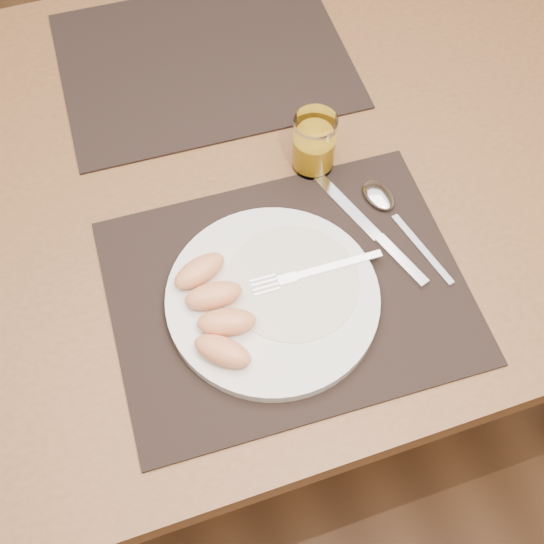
% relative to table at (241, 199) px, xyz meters
% --- Properties ---
extents(ground, '(5.00, 5.00, 0.00)m').
position_rel_table_xyz_m(ground, '(0.00, 0.00, -0.67)').
color(ground, brown).
rests_on(ground, ground).
extents(table, '(1.40, 0.90, 0.75)m').
position_rel_table_xyz_m(table, '(0.00, 0.00, 0.00)').
color(table, brown).
rests_on(table, ground).
extents(placemat_near, '(0.46, 0.37, 0.00)m').
position_rel_table_xyz_m(placemat_near, '(-0.00, -0.22, 0.09)').
color(placemat_near, black).
rests_on(placemat_near, table).
extents(placemat_far, '(0.46, 0.37, 0.00)m').
position_rel_table_xyz_m(placemat_far, '(0.01, 0.22, 0.09)').
color(placemat_far, black).
rests_on(placemat_far, table).
extents(plate, '(0.27, 0.27, 0.02)m').
position_rel_table_xyz_m(plate, '(-0.03, -0.23, 0.10)').
color(plate, white).
rests_on(plate, placemat_near).
extents(plate_dressing, '(0.17, 0.17, 0.00)m').
position_rel_table_xyz_m(plate_dressing, '(0.00, -0.22, 0.10)').
color(plate_dressing, white).
rests_on(plate_dressing, plate).
extents(fork, '(0.17, 0.02, 0.00)m').
position_rel_table_xyz_m(fork, '(0.02, -0.21, 0.11)').
color(fork, silver).
rests_on(fork, plate).
extents(knife, '(0.08, 0.21, 0.01)m').
position_rel_table_xyz_m(knife, '(0.14, -0.18, 0.09)').
color(knife, silver).
rests_on(knife, placemat_near).
extents(spoon, '(0.06, 0.19, 0.01)m').
position_rel_table_xyz_m(spoon, '(0.17, -0.14, 0.09)').
color(spoon, silver).
rests_on(spoon, placemat_near).
extents(juice_glass, '(0.06, 0.06, 0.09)m').
position_rel_table_xyz_m(juice_glass, '(0.10, -0.04, 0.13)').
color(juice_glass, white).
rests_on(juice_glass, placemat_near).
extents(grapefruit_wedges, '(0.09, 0.18, 0.03)m').
position_rel_table_xyz_m(grapefruit_wedges, '(-0.10, -0.23, 0.12)').
color(grapefruit_wedges, '#F19A62').
rests_on(grapefruit_wedges, plate).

